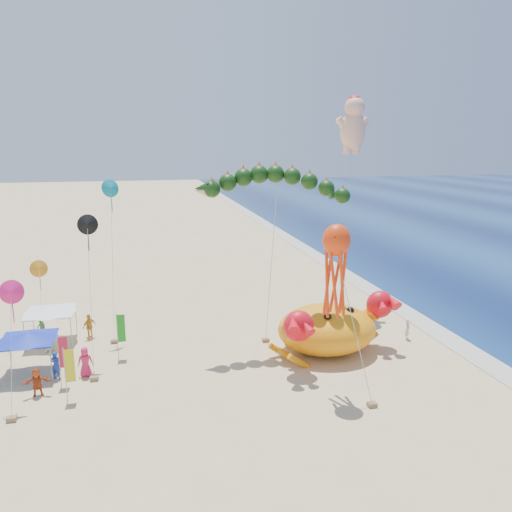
{
  "coord_description": "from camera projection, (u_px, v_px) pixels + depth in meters",
  "views": [
    {
      "loc": [
        -9.66,
        -30.16,
        14.11
      ],
      "look_at": [
        -2.0,
        2.0,
        6.5
      ],
      "focal_mm": 35.0,
      "sensor_mm": 36.0,
      "label": 1
    }
  ],
  "objects": [
    {
      "name": "feather_flags",
      "position": [
        56.0,
        351.0,
        29.49
      ],
      "size": [
        9.32,
        5.22,
        3.2
      ],
      "color": "gray",
      "rests_on": "ground"
    },
    {
      "name": "dragon_kite",
      "position": [
        274.0,
        189.0,
        32.85
      ],
      "size": [
        10.46,
        3.01,
        12.22
      ],
      "color": "black",
      "rests_on": "ground"
    },
    {
      "name": "foam_strip",
      "position": [
        447.0,
        338.0,
        36.64
      ],
      "size": [
        320.0,
        320.0,
        0.0
      ],
      "primitive_type": "plane",
      "color": "silver",
      "rests_on": "ground"
    },
    {
      "name": "ground",
      "position": [
        291.0,
        354.0,
        33.94
      ],
      "size": [
        320.0,
        320.0,
        0.0
      ],
      "primitive_type": "plane",
      "color": "#D1B784",
      "rests_on": "ground"
    },
    {
      "name": "canopy_blue",
      "position": [
        27.0,
        336.0,
        30.55
      ],
      "size": [
        3.5,
        3.5,
        2.71
      ],
      "color": "gray",
      "rests_on": "ground"
    },
    {
      "name": "octopus_kite",
      "position": [
        336.0,
        264.0,
        27.44
      ],
      "size": [
        2.45,
        3.3,
        9.75
      ],
      "color": "#F83A0D",
      "rests_on": "ground"
    },
    {
      "name": "canopy_white",
      "position": [
        50.0,
        309.0,
        35.49
      ],
      "size": [
        3.59,
        3.59,
        2.71
      ],
      "color": "gray",
      "rests_on": "ground"
    },
    {
      "name": "cherub_kite",
      "position": [
        353.0,
        124.0,
        40.56
      ],
      "size": [
        4.34,
        6.63,
        17.74
      ],
      "color": "#FFB89B",
      "rests_on": "ground"
    },
    {
      "name": "crab_inflatable",
      "position": [
        328.0,
        328.0,
        33.84
      ],
      "size": [
        9.21,
        7.69,
        4.04
      ],
      "color": "orange",
      "rests_on": "ground"
    },
    {
      "name": "beachgoers",
      "position": [
        117.0,
        346.0,
        33.03
      ],
      "size": [
        26.92,
        10.15,
        1.88
      ],
      "color": "#1B37A0",
      "rests_on": "ground"
    },
    {
      "name": "small_kites",
      "position": [
        66.0,
        254.0,
        32.53
      ],
      "size": [
        7.08,
        14.89,
        11.55
      ],
      "color": "black",
      "rests_on": "ground"
    }
  ]
}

